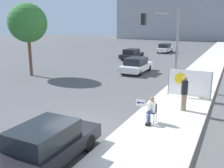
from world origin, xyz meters
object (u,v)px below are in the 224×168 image
(seated_protester, at_px, (151,109))
(car_on_road_midblock, at_px, (132,54))
(street_tree_near_curb, at_px, (28,23))
(pedestrian_behind, at_px, (202,85))
(car_on_road_nearest, at_px, (136,65))
(traffic_light_pole, at_px, (164,34))
(parked_car_curbside, at_px, (47,144))
(protest_banner, at_px, (189,83))
(jogger_on_sidewalk, at_px, (184,93))
(car_on_road_distant, at_px, (165,48))

(seated_protester, relative_size, car_on_road_midblock, 0.27)
(street_tree_near_curb, bearing_deg, pedestrian_behind, -4.46)
(pedestrian_behind, height_order, car_on_road_nearest, pedestrian_behind)
(traffic_light_pole, xyz_separation_m, parked_car_curbside, (-0.64, -12.05, -3.17))
(seated_protester, xyz_separation_m, protest_banner, (0.87, 4.92, 0.25))
(pedestrian_behind, bearing_deg, protest_banner, 69.16)
(jogger_on_sidewalk, bearing_deg, protest_banner, -100.39)
(parked_car_curbside, height_order, street_tree_near_curb, street_tree_near_curb)
(parked_car_curbside, relative_size, car_on_road_midblock, 0.92)
(car_on_road_nearest, relative_size, street_tree_near_curb, 0.72)
(parked_car_curbside, xyz_separation_m, car_on_road_midblock, (-6.97, 24.95, -0.01))
(parked_car_curbside, bearing_deg, traffic_light_pole, 86.98)
(street_tree_near_curb, bearing_deg, car_on_road_nearest, 34.12)
(pedestrian_behind, xyz_separation_m, traffic_light_pole, (-3.10, 2.27, 2.88))
(protest_banner, distance_m, traffic_light_pole, 4.43)
(jogger_on_sidewalk, bearing_deg, car_on_road_nearest, -70.86)
(car_on_road_midblock, height_order, car_on_road_distant, car_on_road_distant)
(car_on_road_distant, height_order, street_tree_near_curb, street_tree_near_curb)
(jogger_on_sidewalk, bearing_deg, car_on_road_distant, -87.92)
(seated_protester, distance_m, traffic_light_pole, 8.15)
(seated_protester, relative_size, pedestrian_behind, 0.74)
(traffic_light_pole, bearing_deg, jogger_on_sidewalk, -63.03)
(seated_protester, xyz_separation_m, street_tree_near_curb, (-13.34, 6.30, 3.86))
(pedestrian_behind, distance_m, street_tree_near_curb, 15.43)
(parked_car_curbside, relative_size, car_on_road_nearest, 0.92)
(pedestrian_behind, distance_m, protest_banner, 0.76)
(protest_banner, relative_size, car_on_road_nearest, 0.57)
(car_on_road_midblock, bearing_deg, car_on_road_distant, 79.09)
(parked_car_curbside, distance_m, car_on_road_distant, 35.15)
(car_on_road_midblock, distance_m, car_on_road_distant, 10.01)
(protest_banner, distance_m, car_on_road_distant, 26.48)
(jogger_on_sidewalk, xyz_separation_m, car_on_road_midblock, (-10.16, 17.93, -0.41))
(pedestrian_behind, bearing_deg, car_on_road_midblock, -1.95)
(seated_protester, distance_m, car_on_road_midblock, 22.26)
(car_on_road_midblock, xyz_separation_m, street_tree_near_curb, (-4.23, -14.01, 3.98))
(seated_protester, distance_m, pedestrian_behind, 5.38)
(seated_protester, bearing_deg, car_on_road_midblock, 124.98)
(jogger_on_sidewalk, distance_m, car_on_road_nearest, 11.32)
(pedestrian_behind, relative_size, car_on_road_nearest, 0.36)
(jogger_on_sidewalk, relative_size, car_on_road_nearest, 0.40)
(parked_car_curbside, height_order, car_on_road_nearest, car_on_road_nearest)
(jogger_on_sidewalk, xyz_separation_m, protest_banner, (-0.18, 2.54, -0.03))
(pedestrian_behind, relative_size, street_tree_near_curb, 0.26)
(car_on_road_nearest, height_order, car_on_road_midblock, car_on_road_nearest)
(seated_protester, height_order, jogger_on_sidewalk, jogger_on_sidewalk)
(jogger_on_sidewalk, distance_m, traffic_light_pole, 6.28)
(protest_banner, height_order, street_tree_near_curb, street_tree_near_curb)
(jogger_on_sidewalk, xyz_separation_m, traffic_light_pole, (-2.56, 5.02, 2.77))
(car_on_road_nearest, bearing_deg, street_tree_near_curb, -145.88)
(jogger_on_sidewalk, relative_size, parked_car_curbside, 0.44)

